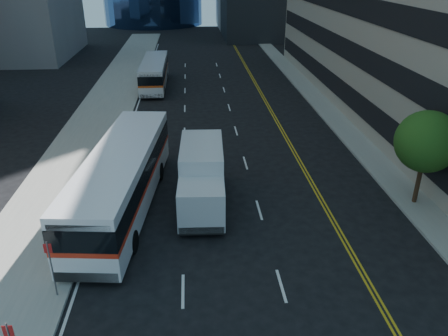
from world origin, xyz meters
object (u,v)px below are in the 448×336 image
Objects in this scene: street_tree at (427,142)px; bus_front at (122,178)px; bus_rear at (155,72)px; box_truck at (202,177)px.

bus_front is at bearing 177.18° from street_tree.
box_truck is (4.11, -24.98, 0.15)m from bus_rear.
bus_rear is 1.61× the size of box_truck.
bus_rear is (0.00, 25.06, -0.31)m from bus_front.
bus_rear is at bearing 121.13° from street_tree.
bus_front is 25.07m from bus_rear.
bus_front is 1.22× the size of bus_rear.
bus_rear is at bearing 101.75° from box_truck.
street_tree is 11.69m from box_truck.
bus_rear is (-15.60, 25.83, -2.14)m from street_tree.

